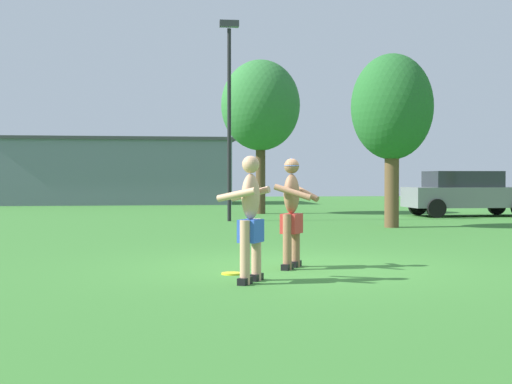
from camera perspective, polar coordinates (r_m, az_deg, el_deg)
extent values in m
plane|color=#38752D|center=(11.07, 3.36, -5.93)|extent=(80.00, 80.00, 0.00)
cube|color=black|center=(11.13, 3.13, -5.66)|extent=(0.22, 0.28, 0.09)
cylinder|color=#936647|center=(11.09, 3.13, -3.79)|extent=(0.13, 0.13, 0.82)
cube|color=black|center=(10.77, 2.47, -5.89)|extent=(0.22, 0.28, 0.09)
cylinder|color=#936647|center=(10.73, 2.47, -3.95)|extent=(0.13, 0.13, 0.82)
cube|color=red|center=(10.89, 2.81, -2.49)|extent=(0.39, 0.44, 0.30)
ellipsoid|color=#936647|center=(10.87, 2.81, -0.15)|extent=(0.37, 0.42, 0.59)
cylinder|color=#936647|center=(11.06, 3.71, 0.03)|extent=(0.46, 0.45, 0.31)
cylinder|color=#936647|center=(10.62, 2.89, -0.02)|extent=(0.55, 0.34, 0.25)
sphere|color=#936647|center=(10.87, 2.81, 2.05)|extent=(0.23, 0.23, 0.23)
cone|color=#194CA5|center=(10.87, 2.81, 2.38)|extent=(0.33, 0.33, 0.13)
cube|color=black|center=(9.31, -0.88, -7.00)|extent=(0.22, 0.28, 0.09)
cylinder|color=tan|center=(9.26, -0.88, -4.77)|extent=(0.13, 0.13, 0.82)
cube|color=black|center=(9.66, 0.02, -6.71)|extent=(0.22, 0.28, 0.09)
cylinder|color=tan|center=(9.61, 0.02, -4.55)|extent=(0.13, 0.13, 0.82)
cube|color=blue|center=(9.42, -0.42, -3.07)|extent=(0.38, 0.42, 0.30)
ellipsoid|color=tan|center=(9.39, -0.42, -0.36)|extent=(0.36, 0.40, 0.59)
cylinder|color=tan|center=(9.23, -1.53, -0.21)|extent=(0.50, 0.42, 0.20)
cylinder|color=tan|center=(9.64, -0.45, -0.15)|extent=(0.52, 0.39, 0.21)
sphere|color=tan|center=(9.39, -0.42, 2.18)|extent=(0.23, 0.23, 0.23)
cylinder|color=yellow|center=(10.28, -1.92, -6.41)|extent=(0.29, 0.29, 0.03)
cube|color=slate|center=(26.53, 16.30, -0.39)|extent=(4.31, 1.81, 0.70)
cube|color=#282D33|center=(26.44, 15.91, 0.98)|extent=(2.41, 1.59, 0.56)
cylinder|color=black|center=(27.99, 18.37, -1.04)|extent=(0.64, 0.22, 0.64)
cylinder|color=black|center=(26.82, 12.57, -1.10)|extent=(0.64, 0.22, 0.64)
cylinder|color=black|center=(25.13, 13.98, -1.26)|extent=(0.64, 0.22, 0.64)
cylinder|color=black|center=(22.66, -2.12, 5.27)|extent=(0.12, 0.12, 5.98)
cube|color=#333338|center=(23.09, -2.12, 13.07)|extent=(0.60, 0.24, 0.20)
cube|color=slate|center=(38.24, -10.92, 1.49)|extent=(11.54, 5.17, 3.19)
cube|color=#3F3F44|center=(38.29, -10.93, 4.00)|extent=(12.00, 5.37, 0.16)
cylinder|color=brown|center=(20.08, 10.61, 0.50)|extent=(0.39, 0.39, 2.28)
ellipsoid|color=#236028|center=(20.17, 10.63, 6.60)|extent=(2.22, 2.22, 2.88)
cylinder|color=#4C3823|center=(27.15, 0.36, 1.32)|extent=(0.36, 0.36, 2.88)
ellipsoid|color=#2D7033|center=(27.28, 0.36, 6.83)|extent=(2.95, 2.95, 3.38)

